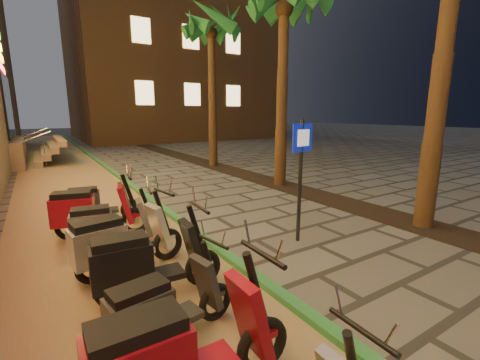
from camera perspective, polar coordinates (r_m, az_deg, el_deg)
ground at (r=4.55m, az=30.29°, el=-22.94°), size 120.00×120.00×0.00m
parking_strip at (r=11.84m, az=-27.36°, el=-1.57°), size 3.40×60.00×0.01m
green_curb at (r=12.08m, az=-19.36°, el=-0.44°), size 0.18×60.00×0.10m
planting_strip at (r=9.96m, az=14.40°, el=-2.90°), size 1.20×40.00×0.02m
apartment_block at (r=37.17m, az=-13.00°, el=27.19°), size 18.00×16.06×25.00m
palm_c at (r=11.57m, az=7.89°, el=28.03°), size 2.97×3.02×6.91m
palm_d at (r=15.68m, az=-5.14°, el=24.56°), size 2.97×3.02×7.16m
pedestrian_sign at (r=6.15m, az=10.79°, el=2.73°), size 0.52×0.11×2.36m
scooter_5 at (r=2.98m, az=-11.49°, el=-28.38°), size 1.83×0.64×1.30m
scooter_6 at (r=3.72m, az=-13.87°, el=-21.35°), size 1.52×0.64×1.06m
scooter_7 at (r=4.54m, az=-16.86°, el=-13.98°), size 1.77×0.62×1.25m
scooter_8 at (r=5.31m, az=-21.01°, el=-10.33°), size 1.79×0.75×1.26m
scooter_9 at (r=6.21m, az=-22.51°, el=-7.68°), size 1.64×0.69×1.15m
scooter_10 at (r=7.06m, az=-25.31°, el=-5.13°), size 1.82×0.90×1.28m
scooter_11 at (r=7.95m, az=-24.25°, el=-3.78°), size 1.58×0.65×1.11m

